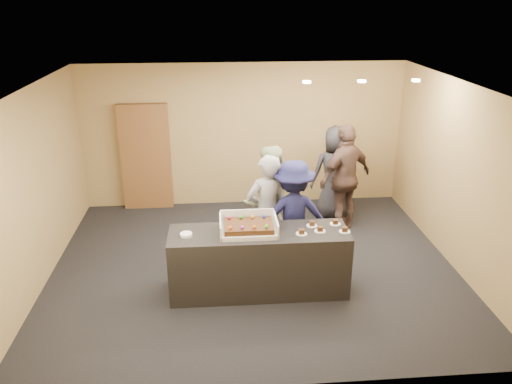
% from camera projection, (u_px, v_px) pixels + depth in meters
% --- Properties ---
extents(room, '(6.04, 6.00, 2.70)m').
position_uv_depth(room, '(254.00, 183.00, 7.06)').
color(room, black).
rests_on(room, ground).
extents(serving_counter, '(2.40, 0.71, 0.90)m').
position_uv_depth(serving_counter, '(259.00, 262.00, 6.78)').
color(serving_counter, black).
rests_on(serving_counter, floor).
extents(storage_cabinet, '(0.91, 0.15, 2.00)m').
position_uv_depth(storage_cabinet, '(146.00, 157.00, 9.28)').
color(storage_cabinet, brown).
rests_on(storage_cabinet, floor).
extents(cake_box, '(0.75, 0.52, 0.22)m').
position_uv_depth(cake_box, '(248.00, 228.00, 6.61)').
color(cake_box, white).
rests_on(cake_box, serving_counter).
extents(sheet_cake, '(0.64, 0.44, 0.12)m').
position_uv_depth(sheet_cake, '(248.00, 226.00, 6.57)').
color(sheet_cake, '#361E0C').
rests_on(sheet_cake, cake_box).
extents(plate_stack, '(0.16, 0.16, 0.04)m').
position_uv_depth(plate_stack, '(186.00, 235.00, 6.50)').
color(plate_stack, white).
rests_on(plate_stack, serving_counter).
extents(slice_a, '(0.15, 0.15, 0.07)m').
position_uv_depth(slice_a, '(302.00, 232.00, 6.55)').
color(slice_a, white).
rests_on(slice_a, serving_counter).
extents(slice_b, '(0.15, 0.15, 0.07)m').
position_uv_depth(slice_b, '(312.00, 224.00, 6.78)').
color(slice_b, white).
rests_on(slice_b, serving_counter).
extents(slice_c, '(0.15, 0.15, 0.07)m').
position_uv_depth(slice_c, '(320.00, 230.00, 6.62)').
color(slice_c, white).
rests_on(slice_c, serving_counter).
extents(slice_d, '(0.15, 0.15, 0.07)m').
position_uv_depth(slice_d, '(335.00, 223.00, 6.83)').
color(slice_d, white).
rests_on(slice_d, serving_counter).
extents(slice_e, '(0.15, 0.15, 0.07)m').
position_uv_depth(slice_e, '(345.00, 230.00, 6.61)').
color(slice_e, white).
rests_on(slice_e, serving_counter).
extents(person_server_grey, '(0.73, 0.58, 1.74)m').
position_uv_depth(person_server_grey, '(267.00, 211.00, 7.32)').
color(person_server_grey, gray).
rests_on(person_server_grey, floor).
extents(person_sage_man, '(1.07, 1.00, 1.75)m').
position_uv_depth(person_sage_man, '(268.00, 201.00, 7.67)').
color(person_sage_man, '#99A67A').
rests_on(person_sage_man, floor).
extents(person_navy_man, '(1.11, 0.68, 1.67)m').
position_uv_depth(person_navy_man, '(293.00, 215.00, 7.27)').
color(person_navy_man, '#171840').
rests_on(person_navy_man, floor).
extents(person_brown_extra, '(1.17, 0.94, 1.86)m').
position_uv_depth(person_brown_extra, '(345.00, 178.00, 8.46)').
color(person_brown_extra, brown).
rests_on(person_brown_extra, floor).
extents(person_dark_suit, '(0.84, 0.55, 1.72)m').
position_uv_depth(person_dark_suit, '(335.00, 173.00, 8.89)').
color(person_dark_suit, '#27262B').
rests_on(person_dark_suit, floor).
extents(ceiling_spotlights, '(1.72, 0.12, 0.03)m').
position_uv_depth(ceiling_spotlights, '(362.00, 81.00, 7.15)').
color(ceiling_spotlights, '#FFEAC6').
rests_on(ceiling_spotlights, ceiling).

